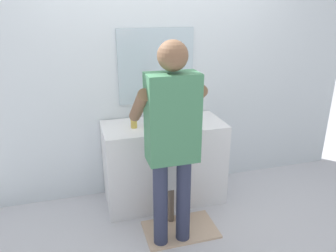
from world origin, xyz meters
TOP-DOWN VIEW (x-y plane):
  - ground_plane at (0.00, 0.00)m, footprint 14.00×14.00m
  - back_wall at (0.00, 0.62)m, footprint 4.40×0.10m
  - vanity_cabinet at (0.00, 0.30)m, footprint 1.17×0.54m
  - sink_basin at (0.00, 0.28)m, footprint 0.38×0.38m
  - faucet at (0.00, 0.51)m, footprint 0.18×0.14m
  - toothbrush_cup at (0.34, 0.27)m, footprint 0.07×0.07m
  - soap_bottle at (-0.29, 0.28)m, footprint 0.06×0.06m
  - bath_mat at (0.00, -0.25)m, footprint 0.64×0.40m
  - child_toddler at (0.00, -0.10)m, footprint 0.25×0.25m
  - adult_parent at (-0.11, -0.35)m, footprint 0.52×0.55m

SIDE VIEW (x-z plane):
  - ground_plane at x=0.00m, z-range 0.00..0.00m
  - bath_mat at x=0.00m, z-range 0.00..0.02m
  - vanity_cabinet at x=0.00m, z-range 0.00..0.83m
  - child_toddler at x=0.00m, z-range 0.08..0.89m
  - toothbrush_cup at x=0.34m, z-range 0.78..0.98m
  - sink_basin at x=0.00m, z-range 0.83..0.94m
  - soap_bottle at x=-0.29m, z-range 0.81..0.98m
  - faucet at x=0.00m, z-range 0.82..1.00m
  - adult_parent at x=-0.11m, z-range 0.17..1.85m
  - back_wall at x=0.00m, z-range 0.00..2.70m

